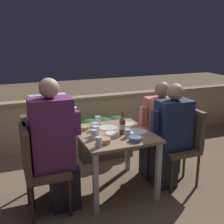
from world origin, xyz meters
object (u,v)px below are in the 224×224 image
person_navy_jumper (170,136)px  beer_bottle (122,125)px  chair_left_far (36,152)px  person_blue_shirt (54,139)px  chair_right_far (172,132)px  person_purple_stripe (56,147)px  chair_right_near (184,139)px  person_coral_top (158,130)px  chair_left_near (36,163)px

person_navy_jumper → beer_bottle: size_ratio=4.78×
chair_left_far → person_blue_shirt: person_blue_shirt is taller
person_blue_shirt → chair_right_far: 1.50m
person_purple_stripe → beer_bottle: person_purple_stripe is taller
person_navy_jumper → chair_right_far: 0.34m
chair_right_near → beer_bottle: size_ratio=3.58×
person_coral_top → beer_bottle: size_ratio=4.69×
chair_right_far → person_coral_top: bearing=180.0°
person_coral_top → beer_bottle: bearing=-160.3°
chair_left_near → chair_right_far: bearing=8.8°
person_navy_jumper → person_coral_top: (-0.00, 0.27, -0.01)m
chair_right_far → person_blue_shirt: bearing=-179.7°
chair_right_near → person_coral_top: bearing=127.6°
chair_right_near → person_coral_top: person_coral_top is taller
person_navy_jumper → person_coral_top: person_navy_jumper is taller
chair_right_near → person_coral_top: size_ratio=0.76×
person_purple_stripe → person_blue_shirt: 0.26m
chair_right_near → person_blue_shirt: bearing=170.3°
chair_left_far → person_navy_jumper: size_ratio=0.75×
person_purple_stripe → person_navy_jumper: person_purple_stripe is taller
chair_left_far → beer_bottle: (0.91, -0.20, 0.25)m
person_blue_shirt → person_navy_jumper: bearing=-11.2°
chair_left_near → person_navy_jumper: (1.52, -0.00, 0.07)m
person_purple_stripe → person_coral_top: size_ratio=1.13×
person_navy_jumper → chair_left_near: bearing=180.0°
chair_left_near → chair_right_far: (1.72, 0.27, 0.00)m
person_blue_shirt → person_navy_jumper: person_blue_shirt is taller
person_purple_stripe → person_blue_shirt: (0.03, 0.26, -0.02)m
person_blue_shirt → person_navy_jumper: size_ratio=1.08×
chair_right_near → chair_right_far: same height
person_navy_jumper → beer_bottle: (-0.58, 0.06, 0.18)m
person_blue_shirt → person_navy_jumper: (1.29, -0.26, -0.05)m
person_blue_shirt → chair_right_far: size_ratio=1.45×
chair_right_far → person_coral_top: size_ratio=0.76×
person_navy_jumper → beer_bottle: person_navy_jumper is taller
chair_right_near → person_navy_jumper: size_ratio=0.75×
chair_left_near → chair_right_near: (1.72, -0.00, 0.00)m
chair_right_far → person_coral_top: (-0.20, 0.00, 0.06)m
chair_right_far → person_navy_jumper: bearing=-126.9°
chair_left_near → chair_right_far: same height
chair_left_near → chair_right_near: same height
person_purple_stripe → chair_right_near: person_purple_stripe is taller
chair_left_far → chair_right_far: (1.69, 0.01, 0.00)m
beer_bottle → chair_right_near: bearing=-4.3°
chair_left_near → chair_right_far: size_ratio=1.00×
chair_left_near → person_blue_shirt: bearing=48.2°
person_purple_stripe → person_blue_shirt: bearing=82.8°
chair_left_far → chair_right_near: bearing=-8.6°
beer_bottle → chair_left_near: bearing=-176.5°
person_coral_top → person_blue_shirt: bearing=-179.6°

